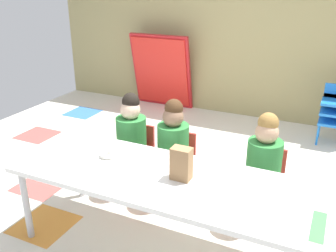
# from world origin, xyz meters

# --- Properties ---
(ground_plane) EXTENTS (6.16, 4.61, 0.02)m
(ground_plane) POSITION_xyz_m (0.00, 0.00, -0.01)
(ground_plane) COLOR silver
(back_wall) EXTENTS (6.16, 0.10, 2.44)m
(back_wall) POSITION_xyz_m (0.00, 2.30, 1.22)
(back_wall) COLOR tan
(back_wall) RESTS_ON ground_plane
(craft_table) EXTENTS (1.98, 0.74, 0.59)m
(craft_table) POSITION_xyz_m (0.02, -0.74, 0.55)
(craft_table) COLOR white
(craft_table) RESTS_ON ground_plane
(seated_child_near_camera) EXTENTS (0.33, 0.33, 0.92)m
(seated_child_near_camera) POSITION_xyz_m (-0.52, -0.14, 0.55)
(seated_child_near_camera) COLOR red
(seated_child_near_camera) RESTS_ON ground_plane
(seated_child_middle_seat) EXTENTS (0.33, 0.33, 0.92)m
(seated_child_middle_seat) POSITION_xyz_m (-0.13, -0.14, 0.55)
(seated_child_middle_seat) COLOR red
(seated_child_middle_seat) RESTS_ON ground_plane
(seated_child_far_right) EXTENTS (0.33, 0.33, 0.92)m
(seated_child_far_right) POSITION_xyz_m (0.62, -0.14, 0.55)
(seated_child_far_right) COLOR red
(seated_child_far_right) RESTS_ON ground_plane
(kid_chair_blue_stack) EXTENTS (0.32, 0.30, 0.68)m
(kid_chair_blue_stack) POSITION_xyz_m (1.04, 1.79, 0.40)
(kid_chair_blue_stack) COLOR blue
(kid_chair_blue_stack) RESTS_ON ground_plane
(folded_activity_table) EXTENTS (0.90, 0.29, 1.09)m
(folded_activity_table) POSITION_xyz_m (-1.35, 2.10, 0.54)
(folded_activity_table) COLOR red
(folded_activity_table) RESTS_ON ground_plane
(paper_bag_brown) EXTENTS (0.13, 0.09, 0.22)m
(paper_bag_brown) POSITION_xyz_m (0.19, -0.73, 0.70)
(paper_bag_brown) COLOR #9E754C
(paper_bag_brown) RESTS_ON craft_table
(paper_plate_near_edge) EXTENTS (0.18, 0.18, 0.01)m
(paper_plate_near_edge) POSITION_xyz_m (-0.41, -0.68, 0.60)
(paper_plate_near_edge) COLOR white
(paper_plate_near_edge) RESTS_ON craft_table
(paper_plate_center_table) EXTENTS (0.18, 0.18, 0.01)m
(paper_plate_center_table) POSITION_xyz_m (-0.28, -0.84, 0.60)
(paper_plate_center_table) COLOR white
(paper_plate_center_table) RESTS_ON craft_table
(donut_powdered_on_plate) EXTENTS (0.12, 0.12, 0.03)m
(donut_powdered_on_plate) POSITION_xyz_m (-0.41, -0.68, 0.62)
(donut_powdered_on_plate) COLOR white
(donut_powdered_on_plate) RESTS_ON craft_table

